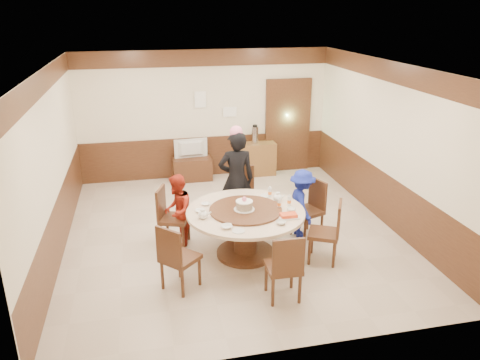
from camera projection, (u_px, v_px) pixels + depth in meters
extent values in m
plane|color=#C3AE9C|center=(232.00, 232.00, 8.04)|extent=(6.00, 6.00, 0.00)
plane|color=white|center=(231.00, 66.00, 7.06)|extent=(6.00, 6.00, 0.00)
cube|color=beige|center=(205.00, 115.00, 10.30)|extent=(5.50, 0.04, 2.80)
cube|color=beige|center=(289.00, 240.00, 4.80)|extent=(5.50, 0.04, 2.80)
cube|color=beige|center=(52.00, 166.00, 7.00)|extent=(0.04, 6.00, 2.80)
cube|color=beige|center=(387.00, 145.00, 8.10)|extent=(0.04, 6.00, 2.80)
cube|color=#462616|center=(232.00, 208.00, 7.88)|extent=(5.50, 6.00, 0.90)
cube|color=#462616|center=(231.00, 78.00, 7.12)|extent=(5.50, 6.00, 0.35)
cube|color=#462616|center=(288.00, 126.00, 10.75)|extent=(1.05, 0.08, 2.18)
cube|color=#88D39D|center=(287.00, 126.00, 10.77)|extent=(0.88, 0.02, 2.05)
cylinder|color=#462616|center=(245.00, 253.00, 7.32)|extent=(0.90, 0.90, 0.06)
cylinder|color=#462616|center=(245.00, 234.00, 7.21)|extent=(0.36, 0.36, 0.65)
cylinder|color=beige|center=(246.00, 212.00, 7.08)|extent=(1.80, 1.80, 0.05)
cylinder|color=#462616|center=(246.00, 210.00, 7.06)|extent=(1.10, 1.10, 0.03)
cube|color=#462616|center=(307.00, 211.00, 7.77)|extent=(0.56, 0.56, 0.06)
cube|color=#462616|center=(318.00, 194.00, 7.78)|extent=(0.18, 0.41, 0.50)
cube|color=#462616|center=(306.00, 224.00, 7.85)|extent=(0.36, 0.36, 0.42)
cube|color=#462616|center=(243.00, 197.00, 8.37)|extent=(0.51, 0.51, 0.06)
cube|color=#462616|center=(243.00, 178.00, 8.47)|extent=(0.42, 0.12, 0.50)
cube|color=#462616|center=(243.00, 209.00, 8.46)|extent=(0.36, 0.36, 0.42)
cube|color=#462616|center=(174.00, 219.00, 7.50)|extent=(0.56, 0.56, 0.06)
cube|color=#462616|center=(161.00, 203.00, 7.43)|extent=(0.18, 0.41, 0.50)
cube|color=#462616|center=(175.00, 232.00, 7.58)|extent=(0.36, 0.36, 0.42)
cube|color=#462616|center=(180.00, 258.00, 6.33)|extent=(0.62, 0.62, 0.06)
cube|color=#462616|center=(169.00, 247.00, 6.07)|extent=(0.32, 0.33, 0.50)
cube|color=#462616|center=(181.00, 273.00, 6.42)|extent=(0.36, 0.36, 0.42)
cube|color=#462616|center=(283.00, 267.00, 6.11)|extent=(0.45, 0.45, 0.06)
cube|color=#462616|center=(288.00, 257.00, 5.83)|extent=(0.42, 0.05, 0.50)
cube|color=#462616|center=(283.00, 283.00, 6.20)|extent=(0.36, 0.36, 0.42)
cube|color=#462616|center=(324.00, 234.00, 7.01)|extent=(0.59, 0.59, 0.06)
cube|color=#462616|center=(339.00, 219.00, 6.87)|extent=(0.22, 0.39, 0.50)
cube|color=#462616|center=(323.00, 248.00, 7.10)|extent=(0.36, 0.36, 0.42)
imported|color=black|center=(236.00, 179.00, 8.04)|extent=(0.64, 0.43, 1.71)
imported|color=#A52516|center=(178.00, 211.00, 7.43)|extent=(0.58, 0.67, 1.19)
imported|color=navy|center=(302.00, 204.00, 7.74)|extent=(0.46, 0.77, 1.17)
cylinder|color=white|center=(244.00, 209.00, 7.03)|extent=(0.31, 0.31, 0.01)
cylinder|color=gray|center=(244.00, 205.00, 7.01)|extent=(0.25, 0.25, 0.12)
cylinder|color=white|center=(244.00, 201.00, 6.99)|extent=(0.25, 0.25, 0.01)
sphere|color=pink|center=(244.00, 199.00, 6.97)|extent=(0.07, 0.07, 0.07)
ellipsoid|color=white|center=(203.00, 215.00, 6.79)|extent=(0.17, 0.15, 0.13)
ellipsoid|color=white|center=(278.00, 197.00, 7.40)|extent=(0.17, 0.15, 0.13)
imported|color=white|center=(206.00, 204.00, 7.26)|extent=(0.13, 0.13, 0.03)
imported|color=white|center=(281.00, 222.00, 6.63)|extent=(0.15, 0.15, 0.05)
imported|color=white|center=(227.00, 227.00, 6.51)|extent=(0.16, 0.16, 0.04)
imported|color=white|center=(291.00, 209.00, 7.06)|extent=(0.14, 0.14, 0.04)
imported|color=white|center=(200.00, 211.00, 7.02)|extent=(0.14, 0.14, 0.03)
cylinder|color=white|center=(238.00, 231.00, 6.42)|extent=(0.18, 0.18, 0.01)
cylinder|color=white|center=(266.00, 196.00, 7.61)|extent=(0.18, 0.18, 0.01)
cube|color=white|center=(288.00, 217.00, 6.83)|extent=(0.30, 0.20, 0.02)
cube|color=#E5421A|center=(289.00, 215.00, 6.82)|extent=(0.24, 0.15, 0.04)
cylinder|color=white|center=(279.00, 204.00, 7.12)|extent=(0.06, 0.06, 0.16)
cylinder|color=white|center=(289.00, 201.00, 7.22)|extent=(0.06, 0.06, 0.16)
cylinder|color=white|center=(270.00, 192.00, 7.55)|extent=(0.06, 0.06, 0.16)
cube|color=#462616|center=(192.00, 169.00, 10.40)|extent=(0.85, 0.45, 0.50)
imported|color=gray|center=(191.00, 149.00, 10.24)|extent=(0.74, 0.16, 0.42)
cube|color=brown|center=(257.00, 159.00, 10.68)|extent=(0.80, 0.40, 0.75)
cylinder|color=silver|center=(255.00, 135.00, 10.47)|extent=(0.15, 0.15, 0.38)
cube|color=white|center=(200.00, 100.00, 10.11)|extent=(0.25, 0.00, 0.35)
cube|color=white|center=(230.00, 112.00, 10.35)|extent=(0.30, 0.00, 0.22)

